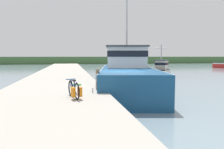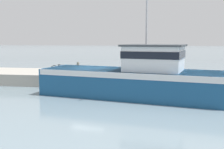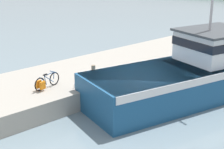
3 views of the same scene
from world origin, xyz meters
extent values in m
plane|color=gray|center=(0.00, 0.00, 0.00)|extent=(320.00, 320.00, 0.00)
cube|color=#A39E93|center=(-4.10, 0.00, 0.49)|extent=(5.47, 80.00, 0.99)
cube|color=#426638|center=(30.00, 65.59, 1.28)|extent=(180.00, 5.00, 2.56)
cube|color=navy|center=(1.10, 3.16, 0.93)|extent=(6.08, 12.93, 1.85)
cone|color=navy|center=(2.52, 10.36, 0.93)|extent=(2.16, 2.54, 1.76)
cube|color=silver|center=(1.10, 3.16, 1.67)|extent=(6.11, 12.70, 0.37)
cube|color=silver|center=(1.40, 4.69, 2.66)|extent=(3.64, 4.11, 1.61)
cube|color=black|center=(1.40, 4.69, 2.94)|extent=(3.71, 4.19, 0.45)
cube|color=#3D4247|center=(1.40, 4.69, 3.53)|extent=(3.93, 4.44, 0.12)
cylinder|color=#B2B2B7|center=(1.30, 4.16, 6.76)|extent=(0.14, 0.14, 6.34)
cube|color=silver|center=(8.67, 14.44, 0.46)|extent=(4.63, 5.27, 0.92)
cone|color=silver|center=(10.57, 16.90, 0.46)|extent=(1.27, 1.29, 0.88)
cube|color=beige|center=(8.67, 14.44, 0.83)|extent=(4.60, 5.20, 0.18)
cube|color=beige|center=(9.07, 14.96, 1.53)|extent=(2.20, 2.26, 1.21)
cube|color=black|center=(9.07, 14.96, 1.74)|extent=(2.25, 2.31, 0.34)
cube|color=#3D4247|center=(9.07, 14.96, 2.19)|extent=(2.38, 2.44, 0.12)
cylinder|color=#B2B2B7|center=(8.91, 14.75, 3.30)|extent=(0.14, 0.14, 2.10)
cylinder|color=#B2B2B7|center=(8.91, 14.75, 3.83)|extent=(1.33, 1.06, 0.10)
torus|color=black|center=(-2.93, -4.00, 1.34)|extent=(0.22, 0.69, 0.70)
torus|color=black|center=(-3.17, -2.98, 1.34)|extent=(0.22, 0.69, 0.70)
cylinder|color=navy|center=(-2.97, -3.83, 1.26)|extent=(0.12, 0.35, 0.19)
cylinder|color=navy|center=(-3.02, -3.62, 1.44)|extent=(0.07, 0.14, 0.53)
cylinder|color=navy|center=(-2.98, -3.78, 1.52)|extent=(0.14, 0.46, 0.39)
cylinder|color=navy|center=(-3.08, -3.36, 1.43)|extent=(0.19, 0.65, 0.53)
cylinder|color=navy|center=(-3.10, -3.30, 1.69)|extent=(0.16, 0.53, 0.05)
cylinder|color=navy|center=(-3.17, -3.01, 1.51)|extent=(0.06, 0.10, 0.35)
cylinder|color=navy|center=(-3.16, -3.04, 1.73)|extent=(0.44, 0.14, 0.04)
cube|color=black|center=(-3.03, -3.59, 1.73)|extent=(0.15, 0.26, 0.05)
cube|color=orange|center=(-3.08, -3.98, 1.30)|extent=(0.19, 0.34, 0.38)
cube|color=orange|center=(-2.80, -3.91, 1.30)|extent=(0.19, 0.34, 0.38)
cylinder|color=#756651|center=(-1.76, -1.50, 1.53)|extent=(0.21, 0.21, 1.09)
torus|color=green|center=(-2.78, 0.54, 1.01)|extent=(0.56, 0.56, 0.04)
cylinder|color=silver|center=(-2.13, -2.45, 1.11)|extent=(0.07, 0.07, 0.24)
camera|label=1|loc=(-3.19, -12.90, 2.76)|focal=35.00mm
camera|label=2|loc=(20.09, 5.14, 3.91)|focal=45.00mm
camera|label=3|loc=(11.35, -12.05, 7.22)|focal=55.00mm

